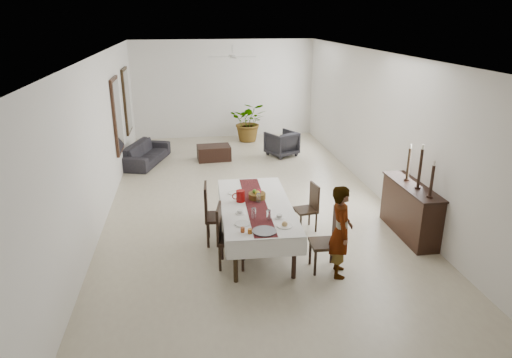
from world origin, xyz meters
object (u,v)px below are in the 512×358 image
object	(u,v)px
dining_table_top	(256,206)
sideboard_body	(410,211)
woman	(341,231)
sofa	(146,153)
red_pitcher	(240,196)

from	to	relation	value
dining_table_top	sideboard_body	bearing A→B (deg)	1.17
woman	sofa	distance (m)	7.34
sofa	red_pitcher	bearing A→B (deg)	-140.10
dining_table_top	woman	distance (m)	1.66
woman	sofa	bearing A→B (deg)	40.31
sideboard_body	sofa	bearing A→B (deg)	134.63
red_pitcher	sofa	distance (m)	5.53
woman	sideboard_body	bearing A→B (deg)	-44.85
dining_table_top	red_pitcher	xyz separation A→B (m)	(-0.26, 0.16, 0.14)
dining_table_top	red_pitcher	size ratio (longest dim) A/B	12.00
red_pitcher	sofa	xyz separation A→B (m)	(-2.06, 5.10, -0.61)
dining_table_top	red_pitcher	world-z (taller)	red_pitcher
red_pitcher	woman	size ratio (longest dim) A/B	0.14
sideboard_body	sofa	xyz separation A→B (m)	(-5.23, 5.30, -0.20)
red_pitcher	sideboard_body	distance (m)	3.20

